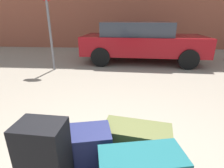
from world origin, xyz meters
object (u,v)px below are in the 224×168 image
object	(u,v)px
no_parking_sign	(49,19)
duffel_bag_navy_stacked_top	(77,149)
bollard_kerb_near	(191,52)
suitcase_black_rear_right	(45,160)
parked_car	(141,41)
duffel_bag_olive_front_left	(137,141)

from	to	relation	value
no_parking_sign	duffel_bag_navy_stacked_top	bearing A→B (deg)	-65.81
bollard_kerb_near	duffel_bag_navy_stacked_top	bearing A→B (deg)	-116.51
duffel_bag_navy_stacked_top	no_parking_sign	distance (m)	4.67
suitcase_black_rear_right	parked_car	distance (m)	5.83
parked_car	bollard_kerb_near	size ratio (longest dim) A/B	7.09
duffel_bag_navy_stacked_top	bollard_kerb_near	world-z (taller)	duffel_bag_navy_stacked_top
bollard_kerb_near	no_parking_sign	xyz separation A→B (m)	(-4.81, -1.75, 1.23)
duffel_bag_navy_stacked_top	no_parking_sign	bearing A→B (deg)	101.32
duffel_bag_olive_front_left	parked_car	bearing A→B (deg)	95.27
duffel_bag_navy_stacked_top	parked_car	world-z (taller)	parked_car
suitcase_black_rear_right	bollard_kerb_near	bearing A→B (deg)	66.67
bollard_kerb_near	no_parking_sign	distance (m)	5.26
duffel_bag_navy_stacked_top	no_parking_sign	world-z (taller)	no_parking_sign
duffel_bag_olive_front_left	parked_car	size ratio (longest dim) A/B	0.14
duffel_bag_olive_front_left	bollard_kerb_near	bearing A→B (deg)	77.12
suitcase_black_rear_right	bollard_kerb_near	size ratio (longest dim) A/B	0.98
duffel_bag_olive_front_left	no_parking_sign	bearing A→B (deg)	131.12
duffel_bag_olive_front_left	no_parking_sign	distance (m)	4.75
suitcase_black_rear_right	parked_car	world-z (taller)	parked_car
duffel_bag_olive_front_left	parked_car	xyz separation A→B (m)	(0.44, 5.26, 0.27)
bollard_kerb_near	no_parking_sign	size ratio (longest dim) A/B	0.25
suitcase_black_rear_right	duffel_bag_navy_stacked_top	bearing A→B (deg)	64.75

